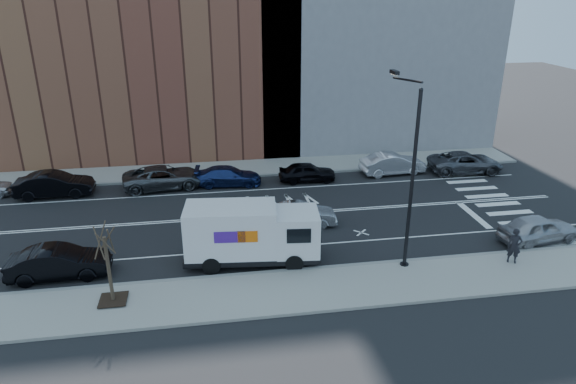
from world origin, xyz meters
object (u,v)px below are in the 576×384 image
object	(u,v)px
far_parked_b	(54,184)
driving_sedan	(301,215)
near_parked_front	(538,229)
fedex_van	(251,233)
pedestrian	(514,246)

from	to	relation	value
far_parked_b	driving_sedan	size ratio (longest dim) A/B	1.22
far_parked_b	near_parked_front	world-z (taller)	far_parked_b
far_parked_b	driving_sedan	bearing A→B (deg)	-115.95
fedex_van	pedestrian	size ratio (longest dim) A/B	3.81
far_parked_b	near_parked_front	xyz separation A→B (m)	(28.06, -11.28, -0.06)
fedex_van	driving_sedan	bearing A→B (deg)	54.96
near_parked_front	driving_sedan	bearing A→B (deg)	63.75
driving_sedan	near_parked_front	bearing A→B (deg)	-103.89
far_parked_b	near_parked_front	size ratio (longest dim) A/B	1.11
pedestrian	far_parked_b	bearing A→B (deg)	176.71
fedex_van	pedestrian	distance (m)	13.28
driving_sedan	pedestrian	bearing A→B (deg)	-118.54
fedex_van	far_parked_b	bearing A→B (deg)	143.65
driving_sedan	far_parked_b	bearing A→B (deg)	69.74
driving_sedan	near_parked_front	distance (m)	13.19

